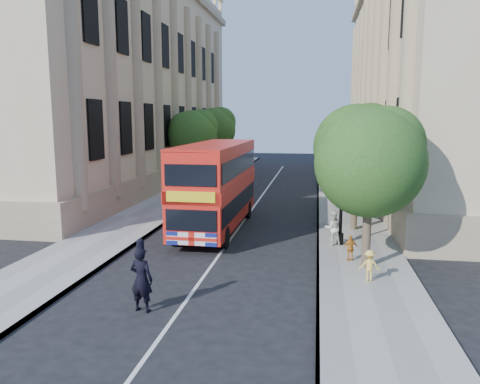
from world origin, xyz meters
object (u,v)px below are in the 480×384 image
at_px(box_van, 220,186).
at_px(police_constable, 141,279).
at_px(double_decker_bus, 216,184).
at_px(woman_pedestrian, 333,228).
at_px(lamp_post, 342,191).

height_order(box_van, police_constable, box_van).
bearing_deg(box_van, double_decker_bus, -74.27).
bearing_deg(woman_pedestrian, police_constable, 39.47).
distance_m(lamp_post, double_decker_bus, 6.43).
relative_size(double_decker_bus, police_constable, 4.79).
relative_size(box_van, woman_pedestrian, 3.07).
relative_size(double_decker_bus, woman_pedestrian, 6.16).
height_order(double_decker_bus, box_van, double_decker_bus).
bearing_deg(double_decker_bus, box_van, 100.87).
distance_m(police_constable, woman_pedestrian, 9.75).
bearing_deg(woman_pedestrian, double_decker_bus, -36.74).
distance_m(double_decker_bus, woman_pedestrian, 6.35).
height_order(lamp_post, box_van, lamp_post).
bearing_deg(lamp_post, police_constable, -127.18).
bearing_deg(lamp_post, double_decker_bus, 159.83).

